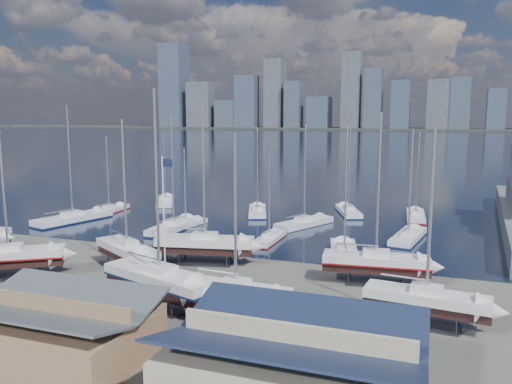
% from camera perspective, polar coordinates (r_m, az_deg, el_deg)
% --- Properties ---
extents(ground, '(1400.00, 1400.00, 0.00)m').
position_cam_1_polar(ground, '(48.75, -9.23, -10.06)').
color(ground, '#605E59').
rests_on(ground, ground).
extents(water, '(1400.00, 600.00, 0.40)m').
position_cam_1_polar(water, '(351.45, 15.92, 5.73)').
color(water, '#19233A').
rests_on(water, ground).
extents(far_shore, '(1400.00, 80.00, 2.20)m').
position_cam_1_polar(far_shore, '(610.96, 17.54, 6.86)').
color(far_shore, '#2D332D').
rests_on(far_shore, ground).
extents(skyline, '(639.14, 43.80, 107.69)m').
position_cam_1_polar(skyline, '(605.35, 16.93, 10.47)').
color(skyline, '#475166').
rests_on(skyline, far_shore).
extents(shed_grey, '(12.60, 8.40, 4.17)m').
position_cam_1_polar(shed_grey, '(35.76, -22.09, -14.00)').
color(shed_grey, '#8C6B4C').
rests_on(shed_grey, ground).
extents(shed_blue, '(13.65, 9.45, 4.71)m').
position_cam_1_polar(shed_blue, '(28.42, 4.33, -18.84)').
color(shed_blue, '#BFB293').
rests_on(shed_blue, ground).
extents(sailboat_cradle_1, '(10.13, 7.93, 16.47)m').
position_cam_1_polar(sailboat_cradle_1, '(54.19, -26.43, -6.65)').
color(sailboat_cradle_1, '#2D2D33').
rests_on(sailboat_cradle_1, ground).
extents(sailboat_cradle_2, '(9.37, 6.97, 15.28)m').
position_cam_1_polar(sailboat_cradle_2, '(52.62, -14.52, -6.51)').
color(sailboat_cradle_2, '#2D2D33').
rests_on(sailboat_cradle_2, ground).
extents(sailboat_cradle_3, '(11.43, 6.47, 17.68)m').
position_cam_1_polar(sailboat_cradle_3, '(42.50, -10.95, -9.87)').
color(sailboat_cradle_3, '#2D2D33').
rests_on(sailboat_cradle_3, ground).
extents(sailboat_cradle_4, '(10.64, 4.86, 16.71)m').
position_cam_1_polar(sailboat_cradle_4, '(53.52, -5.87, -5.94)').
color(sailboat_cradle_4, '#2D2D33').
rests_on(sailboat_cradle_4, ground).
extents(sailboat_cradle_5, '(8.95, 3.11, 14.34)m').
position_cam_1_polar(sailboat_cradle_5, '(39.54, -2.31, -11.40)').
color(sailboat_cradle_5, '#2D2D33').
rests_on(sailboat_cradle_5, ground).
extents(sailboat_cradle_6, '(10.07, 3.81, 15.89)m').
position_cam_1_polar(sailboat_cradle_6, '(48.21, 13.54, -7.83)').
color(sailboat_cradle_6, '#2D2D33').
rests_on(sailboat_cradle_6, ground).
extents(sailboat_cradle_7, '(9.20, 3.52, 14.75)m').
position_cam_1_polar(sailboat_cradle_7, '(40.00, 18.88, -11.59)').
color(sailboat_cradle_7, '#2D2D33').
rests_on(sailboat_cradle_7, ground).
extents(sailboat_moored_0, '(6.45, 12.47, 17.95)m').
position_cam_1_polar(sailboat_moored_0, '(78.90, -20.18, -3.03)').
color(sailboat_moored_0, black).
rests_on(sailboat_moored_0, water).
extents(sailboat_moored_1, '(2.86, 8.79, 12.98)m').
position_cam_1_polar(sailboat_moored_1, '(84.63, -16.40, -2.10)').
color(sailboat_moored_1, black).
rests_on(sailboat_moored_1, water).
extents(sailboat_moored_2, '(6.75, 9.94, 14.71)m').
position_cam_1_polar(sailboat_moored_2, '(91.02, -10.30, -1.14)').
color(sailboat_moored_2, black).
rests_on(sailboat_moored_2, water).
extents(sailboat_moored_3, '(3.28, 11.05, 16.44)m').
position_cam_1_polar(sailboat_moored_3, '(69.86, -9.36, -4.08)').
color(sailboat_moored_3, black).
rests_on(sailboat_moored_3, water).
extents(sailboat_moored_4, '(3.42, 8.03, 11.74)m').
position_cam_1_polar(sailboat_moored_4, '(71.55, -8.03, -3.73)').
color(sailboat_moored_4, black).
rests_on(sailboat_moored_4, water).
extents(sailboat_moored_5, '(5.66, 9.93, 14.32)m').
position_cam_1_polar(sailboat_moored_5, '(80.03, 0.17, -2.34)').
color(sailboat_moored_5, black).
rests_on(sailboat_moored_5, water).
extents(sailboat_moored_6, '(2.39, 7.87, 11.68)m').
position_cam_1_polar(sailboat_moored_6, '(62.66, 1.52, -5.43)').
color(sailboat_moored_6, black).
rests_on(sailboat_moored_6, water).
extents(sailboat_moored_7, '(6.91, 10.25, 15.14)m').
position_cam_1_polar(sailboat_moored_7, '(71.58, 5.53, -3.68)').
color(sailboat_moored_7, black).
rests_on(sailboat_moored_7, water).
extents(sailboat_moored_8, '(5.87, 10.01, 14.45)m').
position_cam_1_polar(sailboat_moored_8, '(81.41, 10.50, -2.30)').
color(sailboat_moored_8, black).
rests_on(sailboat_moored_8, water).
extents(sailboat_moored_9, '(4.89, 10.43, 15.19)m').
position_cam_1_polar(sailboat_moored_9, '(56.83, 10.04, -7.03)').
color(sailboat_moored_9, black).
rests_on(sailboat_moored_9, water).
extents(sailboat_moored_10, '(4.41, 10.16, 14.70)m').
position_cam_1_polar(sailboat_moored_10, '(66.08, 16.98, -5.08)').
color(sailboat_moored_10, black).
rests_on(sailboat_moored_10, water).
extents(sailboat_moored_11, '(3.15, 9.43, 13.90)m').
position_cam_1_polar(sailboat_moored_11, '(80.35, 17.78, -2.72)').
color(sailboat_moored_11, black).
rests_on(sailboat_moored_11, water).
extents(car_b, '(5.04, 2.78, 1.57)m').
position_cam_1_polar(car_b, '(45.21, -22.28, -11.07)').
color(car_b, gray).
rests_on(car_b, ground).
extents(car_c, '(3.27, 5.44, 1.41)m').
position_cam_1_polar(car_c, '(37.33, -14.10, -15.02)').
color(car_c, gray).
rests_on(car_c, ground).
extents(car_d, '(3.03, 4.80, 1.29)m').
position_cam_1_polar(car_d, '(36.82, -3.00, -15.21)').
color(car_d, gray).
rests_on(car_d, ground).
extents(flagpole, '(1.06, 0.12, 12.01)m').
position_cam_1_polar(flagpole, '(46.33, -10.42, -2.23)').
color(flagpole, white).
rests_on(flagpole, ground).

